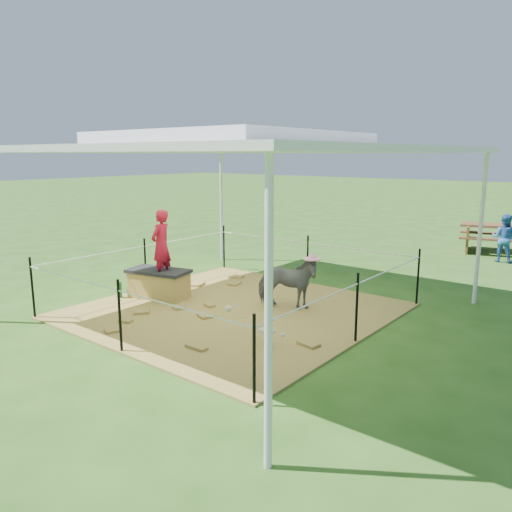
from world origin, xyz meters
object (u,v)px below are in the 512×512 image
Objects in this scene: straw_bale at (159,285)px; distant_person at (504,238)px; pony at (287,283)px; foal at (267,329)px; picnic_table_near at (497,239)px; woman at (161,239)px; green_bottle at (120,290)px.

distant_person is at bearing 60.88° from straw_bale.
pony is at bearing 75.83° from distant_person.
picnic_table_near is (0.75, 9.04, 0.13)m from foal.
pony reaches higher than picnic_table_near.
woman is 4.32× the size of green_bottle.
distant_person is at bearing 138.05° from woman.
green_bottle is 0.27× the size of pony.
foal is 8.00m from distant_person.
picnic_table_near is (3.66, 8.45, 0.12)m from straw_bale.
foal is at bearing 83.80° from distant_person.
picnic_table_near is (1.47, 7.56, -0.09)m from pony.
pony is 0.90× the size of distant_person.
woman is at bearing 0.00° from straw_bale.
green_bottle is 0.37× the size of foal.
straw_bale is 1.32× the size of foal.
pony is at bearing 99.59° from woman.
foal is (2.81, -0.60, -0.86)m from woman.
straw_bale is 0.57× the size of picnic_table_near.
foal reaches higher than green_bottle.
picnic_table_near is (4.21, 8.90, 0.21)m from green_bottle.
straw_bale is at bearing -128.37° from picnic_table_near.
straw_bale is at bearing -103.43° from woman.
green_bottle is 0.16× the size of picnic_table_near.
picnic_table_near is at bearing 66.55° from straw_bale.
straw_bale is at bearing 91.00° from pony.
woman reaches higher than straw_bale.
picnic_table_near is at bearing 64.66° from green_bottle.
pony is (2.09, 0.89, -0.63)m from woman.
foal is at bearing -2.41° from green_bottle.
pony is at bearing 26.03° from green_bottle.
woman is 1.58× the size of foal.
pony is at bearing 91.17° from foal.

